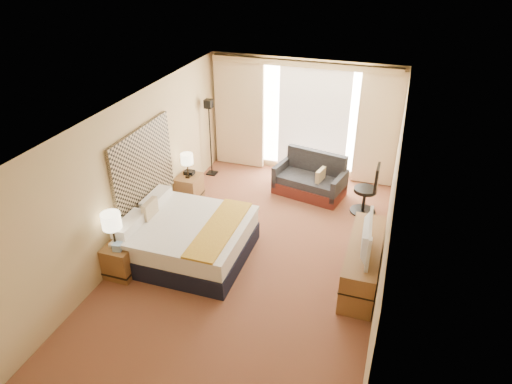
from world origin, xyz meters
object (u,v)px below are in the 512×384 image
(nightstand_left, at_px, (122,259))
(bed, at_px, (188,238))
(television, at_px, (362,237))
(lamp_right, at_px, (187,159))
(loveseat, at_px, (311,181))
(media_dresser, at_px, (363,262))
(lamp_left, at_px, (111,222))
(floor_lamp, at_px, (209,123))
(desk_chair, at_px, (368,192))
(nightstand_right, at_px, (189,188))

(nightstand_left, relative_size, bed, 0.28)
(bed, distance_m, television, 2.91)
(lamp_right, bearing_deg, loveseat, 25.52)
(media_dresser, height_order, lamp_right, lamp_right)
(lamp_left, height_order, lamp_right, lamp_left)
(floor_lamp, distance_m, desk_chair, 3.71)
(nightstand_left, relative_size, lamp_right, 1.06)
(nightstand_left, bearing_deg, nightstand_right, 90.00)
(television, bearing_deg, desk_chair, -1.54)
(bed, relative_size, desk_chair, 1.88)
(floor_lamp, relative_size, lamp_right, 3.40)
(media_dresser, bearing_deg, lamp_left, -163.33)
(nightstand_right, bearing_deg, desk_chair, 10.38)
(nightstand_left, height_order, loveseat, loveseat)
(desk_chair, distance_m, lamp_right, 3.62)
(floor_lamp, xyz_separation_m, desk_chair, (3.57, -0.60, -0.79))
(desk_chair, distance_m, lamp_left, 4.83)
(nightstand_left, xyz_separation_m, nightstand_right, (0.00, 2.50, 0.00))
(lamp_left, bearing_deg, nightstand_right, 89.68)
(lamp_right, bearing_deg, nightstand_left, -90.61)
(nightstand_right, bearing_deg, loveseat, 24.41)
(nightstand_left, height_order, nightstand_right, same)
(media_dresser, bearing_deg, lamp_right, 159.03)
(nightstand_left, height_order, lamp_left, lamp_left)
(bed, distance_m, floor_lamp, 3.22)
(loveseat, bearing_deg, bed, -106.10)
(desk_chair, bearing_deg, lamp_left, -137.21)
(nightstand_left, height_order, floor_lamp, floor_lamp)
(floor_lamp, bearing_deg, nightstand_left, -89.54)
(nightstand_left, xyz_separation_m, lamp_right, (0.03, 2.46, 0.68))
(nightstand_left, xyz_separation_m, floor_lamp, (-0.03, 3.75, 0.98))
(bed, xyz_separation_m, loveseat, (1.51, 2.78, -0.05))
(nightstand_left, distance_m, media_dresser, 3.85)
(media_dresser, xyz_separation_m, loveseat, (-1.38, 2.50, -0.06))
(desk_chair, bearing_deg, television, -86.67)
(desk_chair, xyz_separation_m, lamp_left, (-3.56, -3.21, 0.58))
(desk_chair, relative_size, lamp_left, 1.65)
(nightstand_left, bearing_deg, loveseat, 56.83)
(loveseat, bearing_deg, television, -51.66)
(media_dresser, relative_size, desk_chair, 1.73)
(bed, distance_m, lamp_right, 1.95)
(nightstand_left, relative_size, floor_lamp, 0.31)
(desk_chair, bearing_deg, media_dresser, -85.03)
(media_dresser, relative_size, floor_lamp, 1.02)
(nightstand_right, distance_m, television, 4.08)
(bed, bearing_deg, lamp_left, -134.58)
(bed, relative_size, loveseat, 1.26)
(lamp_right, bearing_deg, television, -24.33)
(nightstand_left, height_order, bed, bed)
(media_dresser, distance_m, lamp_right, 3.98)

